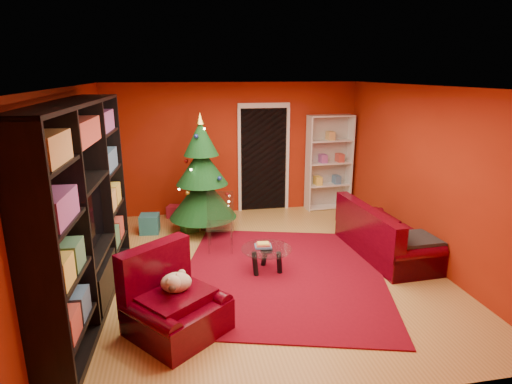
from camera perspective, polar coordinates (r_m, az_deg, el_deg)
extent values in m
cube|color=#AF8542|center=(6.42, 0.68, -10.24)|extent=(5.00, 5.50, 0.05)
cube|color=silver|center=(5.77, 0.76, 14.13)|extent=(5.00, 5.50, 0.05)
cube|color=maroon|center=(8.64, -2.95, 5.80)|extent=(5.00, 0.05, 2.60)
cube|color=maroon|center=(6.01, -23.61, 0.07)|extent=(0.05, 5.50, 2.60)
cube|color=maroon|center=(6.91, 21.73, 2.17)|extent=(0.05, 5.50, 2.60)
cube|color=maroon|center=(6.21, 3.58, -10.88)|extent=(3.58, 3.91, 0.02)
cube|color=#206B79|center=(7.90, -13.99, -4.13)|extent=(0.36, 0.36, 0.33)
cube|color=#277627|center=(7.84, -8.87, -4.30)|extent=(0.34, 0.34, 0.25)
cube|color=#A21935|center=(8.64, -10.91, -2.56)|extent=(0.30, 0.30, 0.23)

